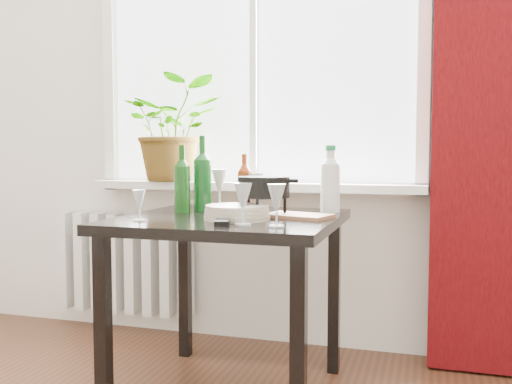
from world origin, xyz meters
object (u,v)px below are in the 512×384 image
(wineglass_front_left, at_px, (139,205))
(plate_stack, at_px, (237,212))
(cleaning_bottle, at_px, (330,178))
(wineglass_far_right, at_px, (277,205))
(table, at_px, (230,239))
(wine_bottle_left, at_px, (182,179))
(radiator, at_px, (124,263))
(fondue_pot, at_px, (264,196))
(tv_remote, at_px, (223,221))
(potted_plant, at_px, (173,129))
(bottle_amber, at_px, (244,181))
(cutting_board, at_px, (297,216))
(wineglass_front_right, at_px, (243,204))
(wine_bottle_right, at_px, (202,173))
(wineglass_back_center, at_px, (256,191))
(wineglass_back_left, at_px, (219,187))

(wineglass_front_left, distance_m, plate_stack, 0.37)
(cleaning_bottle, bearing_deg, wineglass_far_right, -99.65)
(table, height_order, wine_bottle_left, wine_bottle_left)
(radiator, relative_size, wineglass_front_left, 6.74)
(fondue_pot, distance_m, tv_remote, 0.28)
(potted_plant, xyz_separation_m, wineglass_front_left, (0.26, -0.86, -0.32))
(wine_bottle_left, distance_m, wineglass_far_right, 0.63)
(wine_bottle_left, bearing_deg, bottle_amber, 42.37)
(radiator, xyz_separation_m, fondue_pot, (0.98, -0.61, 0.44))
(radiator, height_order, wineglass_far_right, wineglass_far_right)
(fondue_pot, distance_m, cutting_board, 0.15)
(radiator, height_order, table, table)
(wineglass_front_right, bearing_deg, wine_bottle_right, 127.78)
(wine_bottle_right, bearing_deg, wineglass_back_center, 29.29)
(wineglass_back_center, bearing_deg, wine_bottle_right, -150.71)
(table, relative_size, bottle_amber, 3.36)
(wineglass_front_right, distance_m, cutting_board, 0.32)
(cleaning_bottle, xyz_separation_m, plate_stack, (-0.29, -0.38, -0.12))
(wineglass_back_center, distance_m, wineglass_back_left, 0.23)
(cleaning_bottle, xyz_separation_m, wineglass_back_left, (-0.55, 0.10, -0.05))
(wine_bottle_left, height_order, bottle_amber, wine_bottle_left)
(wine_bottle_left, distance_m, tv_remote, 0.46)
(radiator, height_order, wine_bottle_right, wine_bottle_right)
(potted_plant, xyz_separation_m, wineglass_back_left, (0.34, -0.22, -0.29))
(potted_plant, xyz_separation_m, fondue_pot, (0.66, -0.58, -0.30))
(potted_plant, relative_size, tv_remote, 3.19)
(wine_bottle_right, xyz_separation_m, wineglass_far_right, (0.45, -0.43, -0.09))
(wineglass_far_right, bearing_deg, cleaning_bottle, 80.35)
(radiator, height_order, bottle_amber, bottle_amber)
(wineglass_front_left, bearing_deg, table, 43.90)
(bottle_amber, bearing_deg, cutting_board, -39.79)
(cleaning_bottle, height_order, fondue_pot, cleaning_bottle)
(radiator, distance_m, wine_bottle_right, 0.97)
(wineglass_back_left, bearing_deg, wine_bottle_right, -89.47)
(table, xyz_separation_m, fondue_pot, (0.13, 0.02, 0.17))
(table, relative_size, wine_bottle_left, 2.95)
(table, bearing_deg, cleaning_bottle, 37.33)
(wineglass_far_right, bearing_deg, wineglass_front_right, 173.95)
(wineglass_back_left, xyz_separation_m, wineglass_front_left, (-0.08, -0.63, -0.03))
(radiator, bearing_deg, wineglass_front_left, -56.76)
(wineglass_front_left, bearing_deg, radiator, 123.24)
(wineglass_back_center, relative_size, fondue_pot, 0.71)
(radiator, bearing_deg, table, -36.54)
(bottle_amber, distance_m, cutting_board, 0.41)
(wineglass_back_left, bearing_deg, radiator, 158.87)
(bottle_amber, distance_m, wineglass_back_left, 0.18)
(wineglass_back_center, bearing_deg, wineglass_back_left, 155.22)
(wineglass_far_right, xyz_separation_m, wineglass_back_center, (-0.24, 0.55, 0.01))
(wineglass_back_left, xyz_separation_m, tv_remote, (0.24, -0.61, -0.08))
(wine_bottle_left, bearing_deg, wineglass_back_left, 78.11)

